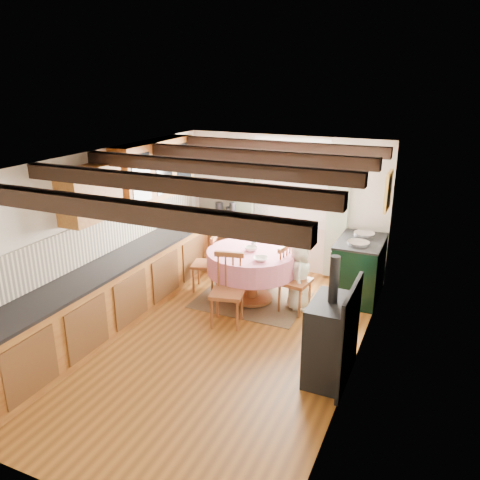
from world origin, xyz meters
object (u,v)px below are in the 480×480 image
at_px(chair_left, 205,262).
at_px(cup, 254,245).
at_px(child_right, 299,275).
at_px(cast_iron_stove, 331,319).
at_px(chair_right, 295,279).
at_px(dining_table, 252,276).
at_px(child_far, 268,256).
at_px(aga_range, 359,268).
at_px(chair_near, 227,291).

xyz_separation_m(chair_left, cup, (0.83, 0.07, 0.40)).
relative_size(child_right, cup, 11.96).
height_order(cast_iron_stove, child_right, cast_iron_stove).
bearing_deg(chair_right, cast_iron_stove, -141.45).
relative_size(dining_table, cast_iron_stove, 0.91).
height_order(chair_left, chair_right, chair_right).
height_order(chair_left, child_far, child_far).
xyz_separation_m(aga_range, cast_iron_stove, (0.11, -2.31, 0.27)).
height_order(chair_left, aga_range, aga_range).
relative_size(chair_right, aga_range, 0.96).
bearing_deg(child_far, dining_table, 99.13).
distance_m(chair_right, aga_range, 1.14).
xyz_separation_m(chair_near, child_right, (0.76, 0.90, 0.01)).
relative_size(chair_right, cast_iron_stove, 0.67).
bearing_deg(cast_iron_stove, cup, 134.46).
bearing_deg(chair_near, chair_left, 118.77).
distance_m(dining_table, child_right, 0.75).
height_order(chair_left, child_right, child_right).
xyz_separation_m(dining_table, aga_range, (1.48, 0.80, 0.07)).
height_order(chair_right, child_right, child_right).
relative_size(cast_iron_stove, cup, 17.11).
height_order(chair_near, chair_left, chair_near).
bearing_deg(cup, dining_table, -76.99).
bearing_deg(chair_left, child_right, 75.33).
distance_m(dining_table, cast_iron_stove, 2.21).
height_order(child_right, cup, child_right).
height_order(dining_table, chair_near, chair_near).
xyz_separation_m(chair_left, child_far, (0.89, 0.57, 0.04)).
xyz_separation_m(chair_near, chair_right, (0.74, 0.79, -0.01)).
xyz_separation_m(dining_table, child_right, (0.74, 0.06, 0.11)).
bearing_deg(cast_iron_stove, chair_right, 121.05).
bearing_deg(cast_iron_stove, aga_range, 92.73).
bearing_deg(cup, chair_right, -14.75).
xyz_separation_m(cast_iron_stove, cup, (-1.62, 1.66, 0.12)).
height_order(cast_iron_stove, cup, cast_iron_stove).
bearing_deg(chair_right, chair_left, 92.78).
relative_size(chair_left, chair_right, 0.94).
bearing_deg(cast_iron_stove, chair_left, 147.05).
distance_m(aga_range, cup, 1.69).
height_order(chair_near, child_right, child_right).
distance_m(child_far, child_right, 0.93).
bearing_deg(aga_range, chair_left, -162.96).
distance_m(chair_right, cast_iron_stove, 1.72).
bearing_deg(chair_right, child_right, -5.95).
relative_size(chair_near, chair_left, 1.09).
relative_size(aga_range, child_far, 1.03).
bearing_deg(chair_near, child_right, 36.44).
distance_m(aga_range, cast_iron_stove, 2.33).
relative_size(chair_near, child_right, 0.98).
xyz_separation_m(dining_table, chair_right, (0.71, -0.04, 0.09)).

